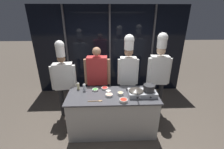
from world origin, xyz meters
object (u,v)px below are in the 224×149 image
(prep_bowl_rice, at_px, (108,91))
(prep_bowl_scallions, at_px, (95,90))
(prep_bowl_chili_flakes, at_px, (124,100))
(prep_bowl_ginger, at_px, (120,93))
(portable_stove, at_px, (142,93))
(prep_bowl_shrimp, at_px, (109,95))
(chef_sous, at_px, (128,69))
(frying_pan, at_px, (136,90))
(chef_line, at_px, (159,69))
(squeeze_bottle_clear, at_px, (84,87))
(person_guest, at_px, (98,75))
(serving_spoon_slotted, at_px, (98,101))
(squeeze_bottle_oil, at_px, (78,86))
(chef_head, at_px, (64,76))
(stock_pot, at_px, (149,88))
(prep_bowl_bell_pepper, at_px, (105,88))

(prep_bowl_rice, xyz_separation_m, prep_bowl_scallions, (-0.28, 0.11, -0.01))
(prep_bowl_chili_flakes, xyz_separation_m, prep_bowl_ginger, (-0.03, 0.27, -0.00))
(portable_stove, relative_size, prep_bowl_shrimp, 3.68)
(prep_bowl_shrimp, relative_size, chef_sous, 0.08)
(frying_pan, xyz_separation_m, chef_line, (0.66, 0.68, 0.20))
(squeeze_bottle_clear, relative_size, prep_bowl_chili_flakes, 1.20)
(prep_bowl_ginger, bearing_deg, prep_bowl_rice, 158.72)
(person_guest, xyz_separation_m, chef_line, (1.48, -0.05, 0.17))
(serving_spoon_slotted, relative_size, chef_line, 0.13)
(prep_bowl_scallions, bearing_deg, prep_bowl_ginger, -20.82)
(squeeze_bottle_oil, relative_size, prep_bowl_rice, 1.78)
(prep_bowl_ginger, xyz_separation_m, serving_spoon_slotted, (-0.45, -0.23, -0.02))
(squeeze_bottle_clear, height_order, chef_head, chef_head)
(frying_pan, height_order, chef_line, chef_line)
(prep_bowl_rice, xyz_separation_m, person_guest, (-0.25, 0.58, 0.13))
(stock_pot, distance_m, person_guest, 1.29)
(prep_bowl_shrimp, bearing_deg, prep_bowl_scallions, 140.04)
(stock_pot, bearing_deg, frying_pan, -178.93)
(prep_bowl_scallions, bearing_deg, squeeze_bottle_oil, 168.93)
(person_guest, bearing_deg, prep_bowl_bell_pepper, 114.50)
(prep_bowl_shrimp, relative_size, prep_bowl_scallions, 1.13)
(prep_bowl_rice, bearing_deg, serving_spoon_slotted, -121.71)
(portable_stove, xyz_separation_m, frying_pan, (-0.13, -0.00, 0.08))
(portable_stove, distance_m, squeeze_bottle_oil, 1.39)
(prep_bowl_rice, height_order, prep_bowl_bell_pepper, prep_bowl_rice)
(person_guest, bearing_deg, portable_stove, 143.87)
(prep_bowl_shrimp, xyz_separation_m, prep_bowl_ginger, (0.24, 0.05, 0.00))
(portable_stove, bearing_deg, prep_bowl_chili_flakes, -151.32)
(prep_bowl_scallions, xyz_separation_m, prep_bowl_bell_pepper, (0.21, 0.06, 0.00))
(serving_spoon_slotted, height_order, person_guest, person_guest)
(prep_bowl_chili_flakes, xyz_separation_m, serving_spoon_slotted, (-0.48, 0.04, -0.03))
(squeeze_bottle_oil, distance_m, serving_spoon_slotted, 0.69)
(stock_pot, xyz_separation_m, prep_bowl_ginger, (-0.57, 0.04, -0.15))
(squeeze_bottle_clear, xyz_separation_m, chef_head, (-0.53, 0.40, 0.10))
(prep_bowl_ginger, height_order, chef_head, chef_head)
(prep_bowl_ginger, bearing_deg, prep_bowl_bell_pepper, 141.04)
(prep_bowl_rice, relative_size, chef_line, 0.05)
(prep_bowl_rice, distance_m, prep_bowl_shrimp, 0.14)
(frying_pan, distance_m, prep_bowl_chili_flakes, 0.36)
(portable_stove, xyz_separation_m, prep_bowl_scallions, (-0.97, 0.25, -0.03))
(prep_bowl_chili_flakes, xyz_separation_m, chef_line, (0.94, 0.89, 0.30))
(prep_bowl_bell_pepper, bearing_deg, prep_bowl_rice, -65.29)
(prep_bowl_scallions, relative_size, chef_sous, 0.07)
(serving_spoon_slotted, distance_m, chef_head, 1.20)
(portable_stove, relative_size, squeeze_bottle_oil, 3.07)
(squeeze_bottle_oil, bearing_deg, chef_sous, 17.32)
(chef_head, bearing_deg, prep_bowl_scallions, 144.95)
(portable_stove, distance_m, prep_bowl_shrimp, 0.68)
(prep_bowl_bell_pepper, distance_m, chef_sous, 0.74)
(serving_spoon_slotted, distance_m, chef_sous, 1.15)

